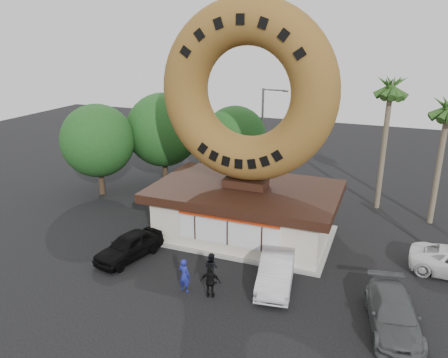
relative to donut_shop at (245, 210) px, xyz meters
name	(u,v)px	position (x,y,z in m)	size (l,w,h in m)	color
ground	(207,284)	(0.00, -5.98, -1.77)	(90.00, 90.00, 0.00)	black
donut_shop	(245,210)	(0.00, 0.00, 0.00)	(11.20, 7.20, 3.80)	beige
giant_donut	(247,92)	(0.00, 0.02, 7.23)	(10.39, 10.39, 2.65)	brown
tree_west	(163,130)	(-9.50, 7.02, 2.87)	(6.00, 6.00, 7.65)	#473321
tree_mid	(235,138)	(-4.00, 9.02, 2.25)	(5.20, 5.20, 6.63)	#473321
tree_far	(98,141)	(-13.00, 3.02, 2.56)	(5.60, 5.60, 7.14)	#473321
palm_near	(390,92)	(7.50, 8.02, 6.65)	(2.60, 2.60, 9.75)	#726651
palm_far	(448,112)	(11.00, 6.52, 5.72)	(2.60, 2.60, 8.75)	#726651
street_lamp	(264,132)	(-1.86, 10.02, 2.72)	(2.11, 0.20, 8.00)	#59595E
person_left	(184,275)	(-0.78, -6.95, -0.88)	(0.65, 0.42, 1.77)	navy
person_center	(211,267)	(0.09, -5.63, -0.96)	(0.78, 0.61, 1.60)	black
person_right	(211,282)	(0.62, -6.93, -0.93)	(0.98, 0.41, 1.68)	black
car_black	(129,246)	(-5.20, -5.08, -1.03)	(1.74, 4.32, 1.47)	black
car_silver	(276,271)	(3.28, -4.68, -0.99)	(1.64, 4.70, 1.55)	#BBBBC0
car_grey	(393,314)	(8.89, -6.22, -1.05)	(2.01, 4.94, 1.43)	#4F5354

